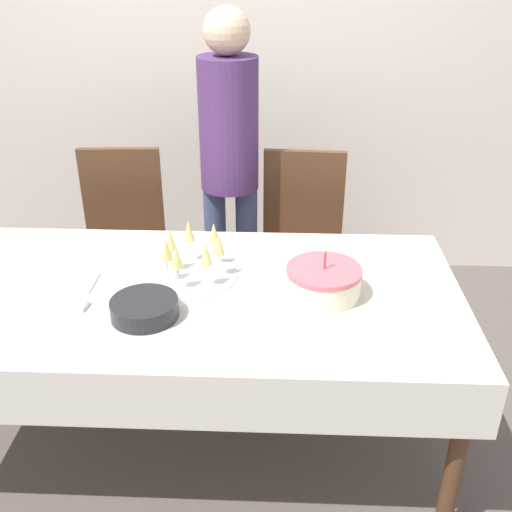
{
  "coord_description": "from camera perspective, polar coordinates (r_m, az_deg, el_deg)",
  "views": [
    {
      "loc": [
        0.34,
        -1.86,
        1.84
      ],
      "look_at": [
        0.26,
        0.04,
        0.85
      ],
      "focal_mm": 42.0,
      "sensor_mm": 36.0,
      "label": 1
    }
  ],
  "objects": [
    {
      "name": "dining_chair_far_right",
      "position": [
        2.98,
        4.36,
        1.36
      ],
      "size": [
        0.44,
        0.44,
        0.96
      ],
      "color": "#51331E",
      "rests_on": "ground_plane"
    },
    {
      "name": "wall_back",
      "position": [
        3.52,
        -3.24,
        19.54
      ],
      "size": [
        8.0,
        0.05,
        2.7
      ],
      "color": "silver",
      "rests_on": "ground_plane"
    },
    {
      "name": "champagne_tray",
      "position": [
        2.23,
        -6.11,
        -0.03
      ],
      "size": [
        0.34,
        0.34,
        0.18
      ],
      "color": "silver",
      "rests_on": "dining_table"
    },
    {
      "name": "birthday_cake",
      "position": [
        2.13,
        6.46,
        -2.42
      ],
      "size": [
        0.27,
        0.27,
        0.18
      ],
      "color": "beige",
      "rests_on": "dining_table"
    },
    {
      "name": "plate_stack_main",
      "position": [
        2.04,
        -10.57,
        -4.92
      ],
      "size": [
        0.23,
        0.23,
        0.06
      ],
      "color": "black",
      "rests_on": "dining_table"
    },
    {
      "name": "ground_plane",
      "position": [
        2.64,
        -5.83,
        -16.86
      ],
      "size": [
        12.0,
        12.0,
        0.0
      ],
      "primitive_type": "plane",
      "color": "#564C47"
    },
    {
      "name": "napkin_pile",
      "position": [
        2.31,
        -16.91,
        -2.37
      ],
      "size": [
        0.15,
        0.15,
        0.01
      ],
      "color": "white",
      "rests_on": "dining_table"
    },
    {
      "name": "dining_table",
      "position": [
        2.24,
        -6.59,
        -5.34
      ],
      "size": [
        2.0,
        0.98,
        0.73
      ],
      "color": "silver",
      "rests_on": "ground_plane"
    },
    {
      "name": "fork_pile",
      "position": [
        2.18,
        -17.88,
        -4.36
      ],
      "size": [
        0.18,
        0.08,
        0.02
      ],
      "color": "silver",
      "rests_on": "dining_table"
    },
    {
      "name": "dining_chair_far_left",
      "position": [
        3.08,
        -12.6,
        1.64
      ],
      "size": [
        0.45,
        0.45,
        0.96
      ],
      "color": "#51331E",
      "rests_on": "ground_plane"
    },
    {
      "name": "cake_knife",
      "position": [
        2.0,
        7.49,
        -6.53
      ],
      "size": [
        0.28,
        0.14,
        0.0
      ],
      "color": "silver",
      "rests_on": "dining_table"
    },
    {
      "name": "person_standing",
      "position": [
        2.9,
        -2.57,
        10.07
      ],
      "size": [
        0.28,
        0.28,
        1.61
      ],
      "color": "#3F4C72",
      "rests_on": "ground_plane"
    }
  ]
}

